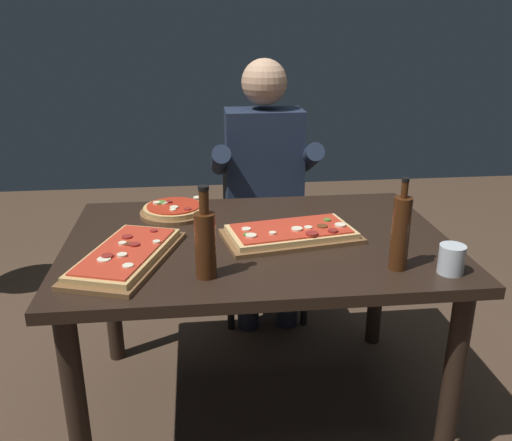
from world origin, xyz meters
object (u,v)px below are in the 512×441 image
at_px(pizza_rectangular_left, 126,256).
at_px(seated_diner, 265,181).
at_px(diner_chair, 262,221).
at_px(tumbler_near_camera, 451,261).
at_px(wine_bottle_dark, 205,242).
at_px(pizza_rectangular_front, 291,233).
at_px(dining_table, 257,261).
at_px(pizza_round_far, 174,210).
at_px(oil_bottle_amber, 400,232).

relative_size(pizza_rectangular_left, seated_diner, 0.42).
xyz_separation_m(diner_chair, seated_diner, (-0.00, -0.12, 0.26)).
bearing_deg(diner_chair, tumbler_near_camera, -69.53).
bearing_deg(wine_bottle_dark, diner_chair, 74.65).
distance_m(pizza_rectangular_front, tumbler_near_camera, 0.57).
xyz_separation_m(dining_table, pizza_round_far, (-0.31, 0.29, 0.11)).
bearing_deg(pizza_rectangular_front, pizza_rectangular_left, -166.90).
height_order(pizza_round_far, diner_chair, diner_chair).
bearing_deg(pizza_rectangular_front, oil_bottle_amber, -44.35).
bearing_deg(oil_bottle_amber, seated_diner, 105.95).
height_order(pizza_rectangular_left, tumbler_near_camera, tumbler_near_camera).
bearing_deg(dining_table, oil_bottle_amber, -36.52).
height_order(pizza_rectangular_front, pizza_round_far, same).
xyz_separation_m(pizza_round_far, diner_chair, (0.44, 0.56, -0.27)).
bearing_deg(dining_table, seated_diner, 80.62).
relative_size(pizza_rectangular_front, pizza_rectangular_left, 0.95).
bearing_deg(pizza_rectangular_front, tumbler_near_camera, -37.07).
xyz_separation_m(dining_table, oil_bottle_amber, (0.42, -0.31, 0.22)).
bearing_deg(pizza_rectangular_front, seated_diner, 90.05).
xyz_separation_m(dining_table, pizza_rectangular_front, (0.12, -0.02, 0.12)).
relative_size(pizza_rectangular_front, oil_bottle_amber, 1.73).
relative_size(pizza_round_far, diner_chair, 0.32).
relative_size(dining_table, pizza_round_far, 5.00).
relative_size(pizza_rectangular_left, tumbler_near_camera, 5.88).
distance_m(pizza_rectangular_left, wine_bottle_dark, 0.32).
bearing_deg(dining_table, pizza_rectangular_front, -9.17).
xyz_separation_m(pizza_rectangular_front, tumbler_near_camera, (0.45, -0.34, 0.02)).
distance_m(dining_table, wine_bottle_dark, 0.42).
bearing_deg(tumbler_near_camera, pizza_rectangular_left, 168.68).
xyz_separation_m(dining_table, wine_bottle_dark, (-0.20, -0.30, 0.21)).
bearing_deg(diner_chair, seated_diner, -90.00).
distance_m(wine_bottle_dark, tumbler_near_camera, 0.78).
xyz_separation_m(pizza_rectangular_front, oil_bottle_amber, (0.30, -0.29, 0.11)).
relative_size(pizza_rectangular_front, wine_bottle_dark, 1.78).
bearing_deg(pizza_rectangular_left, pizza_rectangular_front, 13.10).
relative_size(pizza_rectangular_left, wine_bottle_dark, 1.87).
relative_size(pizza_rectangular_left, pizza_round_far, 1.98).
bearing_deg(dining_table, diner_chair, 81.92).
distance_m(pizza_rectangular_front, wine_bottle_dark, 0.44).
bearing_deg(seated_diner, wine_bottle_dark, -107.03).
distance_m(tumbler_near_camera, seated_diner, 1.19).
height_order(dining_table, pizza_rectangular_left, pizza_rectangular_left).
xyz_separation_m(pizza_rectangular_front, wine_bottle_dark, (-0.32, -0.28, 0.10)).
relative_size(pizza_rectangular_left, diner_chair, 0.64).
xyz_separation_m(pizza_rectangular_front, seated_diner, (-0.00, 0.76, -0.02)).
height_order(wine_bottle_dark, oil_bottle_amber, oil_bottle_amber).
height_order(dining_table, tumbler_near_camera, tumbler_near_camera).
xyz_separation_m(pizza_rectangular_left, wine_bottle_dark, (0.26, -0.15, 0.10)).
relative_size(pizza_rectangular_front, tumbler_near_camera, 5.62).
bearing_deg(tumbler_near_camera, wine_bottle_dark, 175.52).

